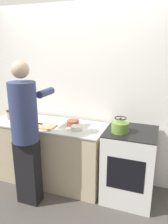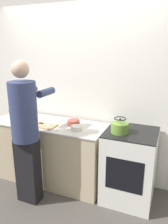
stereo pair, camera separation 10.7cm
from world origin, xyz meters
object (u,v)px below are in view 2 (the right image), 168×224
Objects in this scene: kettle at (120,127)px; cutting_board at (42,125)px; person at (26,129)px; oven at (129,166)px; bowl_prep at (77,128)px; knife at (45,124)px; canister_jar at (13,114)px.

cutting_board is at bearing -176.71° from kettle.
kettle is at bearing 3.29° from cutting_board.
person is 1.13m from kettle.
oven is 0.83m from bowl_prep.
person is 12.22× the size of bowl_prep.
person is (-1.17, -0.52, 0.51)m from oven.
knife is 0.47m from bowl_prep.
oven is 1.84m from canister_jar.
oven is 0.52× the size of person.
oven is at bearing 0.67° from canister_jar.
oven is 4.55× the size of knife.
oven is 0.57m from kettle.
person is 8.61× the size of kettle.
canister_jar is at bearing 177.80° from knife.
kettle reaches higher than knife.
canister_jar is (-0.60, 0.50, -0.02)m from person.
kettle is (1.05, 0.06, 0.11)m from cutting_board.
bowl_prep is at bearing -171.43° from oven.
canister_jar is at bearing -179.33° from oven.
canister_jar reaches higher than bowl_prep.
person is at bearing -84.74° from knife.
person reaches higher than canister_jar.
bowl_prep is at bearing 40.73° from person.
bowl_prep is at bearing 5.46° from cutting_board.
person is 13.49× the size of canister_jar.
cutting_board is at bearing -172.72° from oven.
person reaches higher than knife.
bowl_prep is 1.09m from canister_jar.
cutting_board is (-1.18, -0.15, 0.43)m from oven.
cutting_board is at bearing 91.40° from person.
cutting_board is 2.89× the size of canister_jar.
oven is 4.50× the size of kettle.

